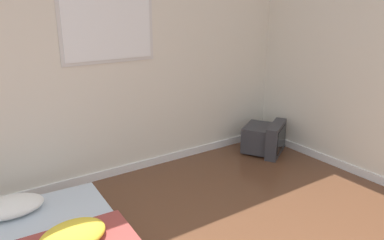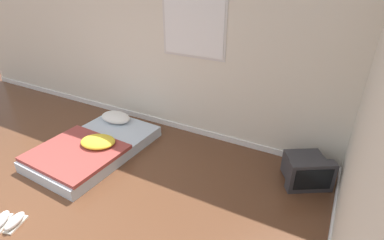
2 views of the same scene
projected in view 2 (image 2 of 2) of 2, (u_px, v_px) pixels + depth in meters
The scene contains 4 objects.
wall_back at pixel (150, 47), 4.62m from camera, with size 8.40×0.08×2.60m.
mattress_bed at pixel (94, 146), 4.32m from camera, with size 1.18×1.80×0.30m.
crt_tv at pixel (306, 170), 3.70m from camera, with size 0.66×0.65×0.40m.
sneaker_pair at pixel (8, 221), 3.16m from camera, with size 0.33×0.34×0.10m.
Camera 2 is at (2.74, -0.85, 2.49)m, focal length 28.00 mm.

